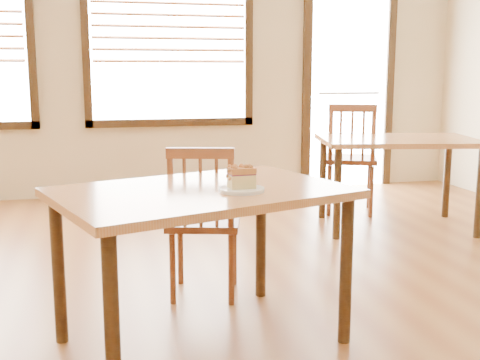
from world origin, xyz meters
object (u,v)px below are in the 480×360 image
object	(u,v)px
cafe_table_main	(201,208)
cafe_chair_main	(204,220)
cafe_chair_second	(351,158)
plate	(242,190)
cake_slice	(241,176)
cafe_table_second	(398,149)

from	to	relation	value
cafe_table_main	cafe_chair_main	bearing A→B (deg)	60.83
cafe_chair_second	plate	world-z (taller)	cafe_chair_second
cafe_table_main	cafe_chair_second	size ratio (longest dim) A/B	1.47
cafe_chair_main	cafe_chair_second	distance (m)	2.43
cafe_table_main	cake_slice	xyz separation A→B (m)	(0.16, -0.11, 0.16)
cafe_table_main	plate	world-z (taller)	plate
cafe_table_second	plate	bearing A→B (deg)	-121.37
cafe_table_second	cake_slice	bearing A→B (deg)	-121.41
cafe_chair_second	cake_slice	size ratio (longest dim) A/B	7.99
cafe_table_main	cafe_chair_main	distance (m)	0.64
plate	cake_slice	xyz separation A→B (m)	(-0.00, 0.00, 0.06)
cafe_table_second	plate	size ratio (longest dim) A/B	6.82
cafe_chair_main	cake_slice	world-z (taller)	cafe_chair_main
cafe_table_main	cafe_table_second	size ratio (longest dim) A/B	1.07
cafe_table_main	cafe_table_second	xyz separation A→B (m)	(1.94, 1.78, -0.00)
plate	cafe_chair_main	bearing A→B (deg)	94.33
cafe_chair_main	plate	world-z (taller)	cafe_chair_main
cafe_table_main	cafe_table_second	distance (m)	2.64
cafe_chair_main	cafe_chair_second	world-z (taller)	cafe_chair_second
plate	cafe_chair_second	bearing A→B (deg)	56.65
cafe_chair_main	plate	xyz separation A→B (m)	(0.05, -0.70, 0.31)
cafe_chair_main	plate	bearing A→B (deg)	109.84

